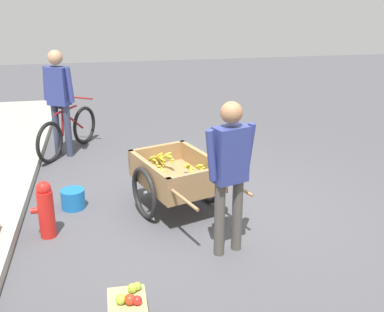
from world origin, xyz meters
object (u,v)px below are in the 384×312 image
(fruit_cart, at_px, (176,177))
(plastic_bucket, at_px, (73,199))
(vendor_person, at_px, (230,165))
(bicycle, at_px, (68,132))
(cyclist_person, at_px, (59,93))
(apple_crate, at_px, (128,311))
(fire_hydrant, at_px, (46,209))

(fruit_cart, bearing_deg, plastic_bucket, 78.12)
(vendor_person, height_order, plastic_bucket, vendor_person)
(vendor_person, distance_m, bicycle, 4.00)
(bicycle, height_order, plastic_bucket, bicycle)
(fruit_cart, height_order, cyclist_person, cyclist_person)
(vendor_person, height_order, cyclist_person, cyclist_person)
(bicycle, bearing_deg, apple_crate, -170.84)
(vendor_person, height_order, apple_crate, vendor_person)
(vendor_person, height_order, fire_hydrant, vendor_person)
(plastic_bucket, xyz_separation_m, apple_crate, (-2.31, -0.56, 0.00))
(fruit_cart, bearing_deg, cyclist_person, 33.56)
(bicycle, relative_size, plastic_bucket, 4.90)
(cyclist_person, bearing_deg, bicycle, -30.55)
(vendor_person, bearing_deg, bicycle, 27.49)
(apple_crate, bearing_deg, fruit_cart, -19.45)
(fruit_cart, distance_m, apple_crate, 2.19)
(fire_hydrant, xyz_separation_m, plastic_bucket, (0.68, -0.25, -0.21))
(fruit_cart, xyz_separation_m, fire_hydrant, (-0.41, 1.52, -0.10))
(bicycle, relative_size, fire_hydrant, 2.18)
(plastic_bucket, bearing_deg, cyclist_person, 6.80)
(fire_hydrant, bearing_deg, cyclist_person, -0.10)
(cyclist_person, relative_size, apple_crate, 3.90)
(cyclist_person, xyz_separation_m, plastic_bucket, (-2.02, -0.24, -0.91))
(plastic_bucket, height_order, apple_crate, apple_crate)
(vendor_person, bearing_deg, fruit_cart, 19.42)
(bicycle, xyz_separation_m, plastic_bucket, (-2.15, -0.16, -0.23))
(cyclist_person, distance_m, fire_hydrant, 2.79)
(vendor_person, xyz_separation_m, fire_hydrant, (0.68, 1.91, -0.65))
(fruit_cart, relative_size, apple_crate, 4.11)
(fruit_cart, distance_m, bicycle, 2.82)
(fruit_cart, bearing_deg, bicycle, 30.78)
(fruit_cart, xyz_separation_m, apple_crate, (-2.05, 0.72, -0.31))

